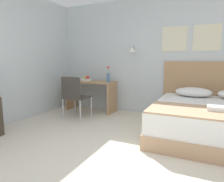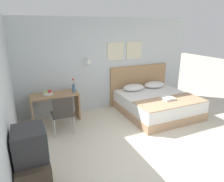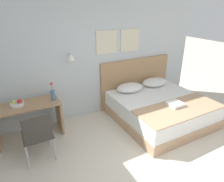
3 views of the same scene
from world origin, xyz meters
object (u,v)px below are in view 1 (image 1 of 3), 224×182
object	(u,v)px
bed	(215,122)
folded_towel_near_foot	(219,108)
headboard	(214,92)
throw_blanket	(219,113)
desk	(91,90)
desk_chair	(74,94)
pillow_left	(193,92)
flower_vase	(108,77)
fruit_bowl	(86,79)

from	to	relation	value
bed	folded_towel_near_foot	bearing A→B (deg)	-88.67
headboard	throw_blanket	bearing A→B (deg)	-90.00
throw_blanket	folded_towel_near_foot	world-z (taller)	folded_towel_near_foot
desk	desk_chair	xyz separation A→B (m)	(0.05, -0.77, 0.02)
pillow_left	folded_towel_near_foot	world-z (taller)	pillow_left
desk_chair	desk	bearing A→B (deg)	93.59
folded_towel_near_foot	flower_vase	bearing A→B (deg)	154.22
flower_vase	bed	bearing A→B (deg)	-16.26
throw_blanket	desk	xyz separation A→B (m)	(-2.74, 1.26, -0.03)
throw_blanket	fruit_bowl	xyz separation A→B (m)	(-2.89, 1.29, 0.24)
pillow_left	desk	world-z (taller)	desk
folded_towel_near_foot	desk_chair	xyz separation A→B (m)	(-2.70, 0.35, -0.05)
flower_vase	headboard	bearing A→B (deg)	9.19
headboard	pillow_left	size ratio (longest dim) A/B	2.99
throw_blanket	flower_vase	size ratio (longest dim) A/B	4.99
headboard	folded_towel_near_foot	xyz separation A→B (m)	(0.01, -1.44, -0.02)
folded_towel_near_foot	throw_blanket	bearing A→B (deg)	-94.16
pillow_left	throw_blanket	xyz separation A→B (m)	(0.38, -1.26, -0.08)
headboard	fruit_bowl	bearing A→B (deg)	-174.30
headboard	pillow_left	world-z (taller)	headboard
folded_towel_near_foot	desk_chair	bearing A→B (deg)	172.51
headboard	desk_chair	world-z (taller)	headboard
headboard	fruit_bowl	xyz separation A→B (m)	(-2.89, -0.29, 0.17)
desk_chair	fruit_bowl	size ratio (longest dim) A/B	3.62
bed	pillow_left	distance (m)	0.87
fruit_bowl	flower_vase	world-z (taller)	flower_vase
bed	throw_blanket	size ratio (longest dim) A/B	1.06
throw_blanket	flower_vase	world-z (taller)	flower_vase
bed	desk_chair	size ratio (longest dim) A/B	2.16
bed	desk	bearing A→B (deg)	165.78
throw_blanket	desk_chair	distance (m)	2.73
pillow_left	fruit_bowl	xyz separation A→B (m)	(-2.51, 0.03, 0.16)
pillow_left	desk	xyz separation A→B (m)	(-2.35, -0.00, -0.11)
pillow_left	folded_towel_near_foot	distance (m)	1.19
headboard	throw_blanket	xyz separation A→B (m)	(0.00, -1.58, -0.06)
desk_chair	throw_blanket	bearing A→B (deg)	-10.37
bed	folded_towel_near_foot	world-z (taller)	folded_towel_near_foot
desk	flower_vase	size ratio (longest dim) A/B	3.23
desk_chair	fruit_bowl	xyz separation A→B (m)	(-0.20, 0.80, 0.25)
throw_blanket	desk	bearing A→B (deg)	155.22
pillow_left	flower_vase	distance (m)	1.87
bed	fruit_bowl	xyz separation A→B (m)	(-2.89, 0.72, 0.52)
desk	fruit_bowl	distance (m)	0.31
pillow_left	flower_vase	size ratio (longest dim) A/B	1.83
pillow_left	fruit_bowl	distance (m)	2.51
folded_towel_near_foot	headboard	bearing A→B (deg)	90.40
throw_blanket	fruit_bowl	distance (m)	3.17
fruit_bowl	desk	bearing A→B (deg)	-11.44
bed	flower_vase	xyz separation A→B (m)	(-2.23, 0.65, 0.61)
throw_blanket	desk_chair	bearing A→B (deg)	169.63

